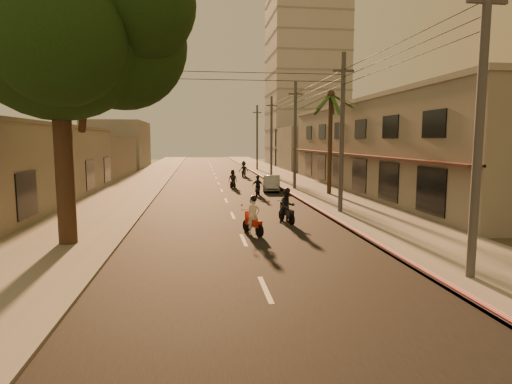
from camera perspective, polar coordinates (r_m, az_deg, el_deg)
ground at (r=16.10m, az=-0.93°, el=-8.12°), size 160.00×160.00×0.00m
road at (r=35.73m, az=-4.60°, el=0.20°), size 10.00×140.00×0.02m
sidewalk_right at (r=36.87m, az=7.12°, el=0.45°), size 5.00×140.00×0.12m
sidewalk_left at (r=36.14m, az=-16.56°, el=0.09°), size 5.00×140.00×0.12m
curb_stripe at (r=31.47m, az=5.18°, el=-0.56°), size 0.20×60.00×0.20m
shophouse_row at (r=36.96m, az=17.79°, el=5.77°), size 8.80×34.20×7.30m
left_building at (r=31.92m, az=-30.03°, el=3.16°), size 8.20×24.20×5.20m
distant_tower at (r=74.27m, az=6.64°, el=14.47°), size 12.10×12.10×28.00m
broadleaf_tree at (r=18.74m, az=-23.69°, el=19.62°), size 9.60×8.70×12.10m
palm_tree at (r=33.06m, az=9.95°, el=11.97°), size 5.00×5.00×8.20m
utility_poles at (r=36.40m, az=5.26°, el=10.60°), size 1.20×48.26×9.00m
filler_right at (r=62.48m, az=7.17°, el=5.78°), size 8.00×14.00×6.00m
filler_left_near at (r=50.97m, az=-21.42°, el=4.22°), size 8.00×14.00×4.40m
filler_left_far at (r=68.55m, az=-17.86°, el=6.02°), size 8.00×14.00×7.00m
scooter_red at (r=18.97m, az=-0.35°, el=-3.37°), size 0.98×1.70×1.76m
scooter_mid_a at (r=21.70m, az=4.16°, el=-1.99°), size 1.10×1.82×1.81m
scooter_mid_b at (r=32.06m, az=0.21°, el=0.72°), size 1.05×1.58×1.58m
scooter_far_a at (r=37.70m, az=-3.12°, el=1.68°), size 1.00×1.64×1.64m
scooter_far_b at (r=49.09m, az=-1.65°, el=3.02°), size 1.47×1.81×1.83m
parked_car at (r=35.44m, az=2.11°, el=1.18°), size 2.65×4.33×1.28m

